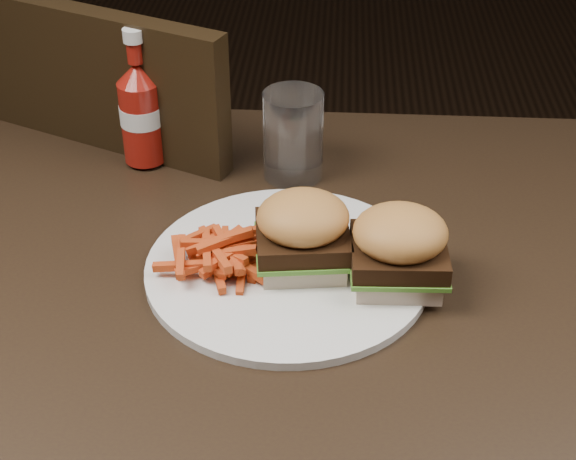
# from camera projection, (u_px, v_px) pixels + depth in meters

# --- Properties ---
(dining_table) EXTENTS (1.20, 0.80, 0.04)m
(dining_table) POSITION_uv_depth(u_px,v_px,m) (228.00, 289.00, 0.99)
(dining_table) COLOR black
(dining_table) RESTS_ON ground
(chair_far) EXTENTS (0.63, 0.63, 0.05)m
(chair_far) POSITION_uv_depth(u_px,v_px,m) (186.00, 243.00, 1.57)
(chair_far) COLOR black
(chair_far) RESTS_ON ground
(plate) EXTENTS (0.32, 0.32, 0.01)m
(plate) POSITION_uv_depth(u_px,v_px,m) (287.00, 268.00, 0.98)
(plate) COLOR white
(plate) RESTS_ON dining_table
(sandwich_half_a) EXTENTS (0.10, 0.09, 0.02)m
(sandwich_half_a) POSITION_uv_depth(u_px,v_px,m) (303.00, 257.00, 0.97)
(sandwich_half_a) COLOR beige
(sandwich_half_a) RESTS_ON plate
(sandwich_half_b) EXTENTS (0.09, 0.09, 0.02)m
(sandwich_half_b) POSITION_uv_depth(u_px,v_px,m) (397.00, 273.00, 0.94)
(sandwich_half_b) COLOR beige
(sandwich_half_b) RESTS_ON plate
(fries_pile) EXTENTS (0.14, 0.14, 0.05)m
(fries_pile) POSITION_uv_depth(u_px,v_px,m) (224.00, 251.00, 0.96)
(fries_pile) COLOR #CE4126
(fries_pile) RESTS_ON plate
(ketchup_bottle) EXTENTS (0.06, 0.06, 0.11)m
(ketchup_bottle) POSITION_uv_depth(u_px,v_px,m) (142.00, 122.00, 1.14)
(ketchup_bottle) COLOR maroon
(ketchup_bottle) RESTS_ON dining_table
(tumbler) EXTENTS (0.09, 0.09, 0.12)m
(tumbler) POSITION_uv_depth(u_px,v_px,m) (293.00, 137.00, 1.12)
(tumbler) COLOR white
(tumbler) RESTS_ON dining_table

